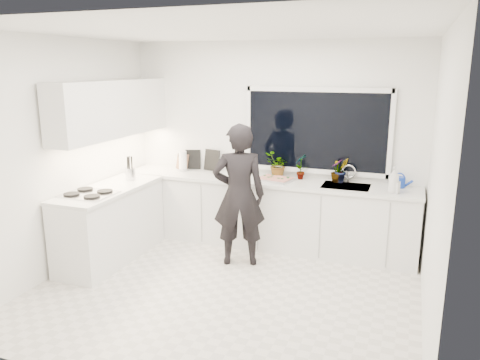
% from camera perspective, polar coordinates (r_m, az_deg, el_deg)
% --- Properties ---
extents(floor, '(4.00, 3.50, 0.02)m').
position_cam_1_polar(floor, '(5.21, -1.92, -13.48)').
color(floor, beige).
rests_on(floor, ground).
extents(wall_back, '(4.00, 0.02, 2.70)m').
position_cam_1_polar(wall_back, '(6.38, 3.97, 4.49)').
color(wall_back, white).
rests_on(wall_back, ground).
extents(wall_left, '(0.02, 3.50, 2.70)m').
position_cam_1_polar(wall_left, '(5.80, -20.79, 2.70)').
color(wall_left, white).
rests_on(wall_left, ground).
extents(wall_right, '(0.02, 3.50, 2.70)m').
position_cam_1_polar(wall_right, '(4.41, 22.91, -0.74)').
color(wall_right, white).
rests_on(wall_right, ground).
extents(ceiling, '(4.00, 3.50, 0.02)m').
position_cam_1_polar(ceiling, '(4.64, -2.20, 17.93)').
color(ceiling, white).
rests_on(ceiling, wall_back).
extents(window, '(1.80, 0.02, 1.00)m').
position_cam_1_polar(window, '(6.17, 9.28, 5.92)').
color(window, black).
rests_on(window, wall_back).
extents(base_cabinets_back, '(3.92, 0.58, 0.88)m').
position_cam_1_polar(base_cabinets_back, '(6.30, 3.03, -4.13)').
color(base_cabinets_back, white).
rests_on(base_cabinets_back, floor).
extents(base_cabinets_left, '(0.58, 1.60, 0.88)m').
position_cam_1_polar(base_cabinets_left, '(6.08, -15.47, -5.30)').
color(base_cabinets_left, white).
rests_on(base_cabinets_left, floor).
extents(countertop_back, '(3.94, 0.62, 0.04)m').
position_cam_1_polar(countertop_back, '(6.17, 3.06, -0.08)').
color(countertop_back, silver).
rests_on(countertop_back, base_cabinets_back).
extents(countertop_left, '(0.62, 1.60, 0.04)m').
position_cam_1_polar(countertop_left, '(5.95, -15.75, -1.10)').
color(countertop_left, silver).
rests_on(countertop_left, base_cabinets_left).
extents(upper_cabinets, '(0.34, 2.10, 0.70)m').
position_cam_1_polar(upper_cabinets, '(6.14, -15.33, 8.39)').
color(upper_cabinets, white).
rests_on(upper_cabinets, wall_left).
extents(sink, '(0.58, 0.42, 0.14)m').
position_cam_1_polar(sink, '(5.97, 12.76, -1.17)').
color(sink, silver).
rests_on(sink, countertop_back).
extents(faucet, '(0.03, 0.03, 0.22)m').
position_cam_1_polar(faucet, '(6.12, 13.09, 0.73)').
color(faucet, silver).
rests_on(faucet, countertop_back).
extents(stovetop, '(0.56, 0.48, 0.03)m').
position_cam_1_polar(stovetop, '(5.68, -17.99, -1.58)').
color(stovetop, black).
rests_on(stovetop, countertop_left).
extents(person, '(0.73, 0.61, 1.73)m').
position_cam_1_polar(person, '(5.60, -0.13, -1.87)').
color(person, black).
rests_on(person, floor).
extents(pizza_tray, '(0.50, 0.42, 0.03)m').
position_cam_1_polar(pizza_tray, '(6.10, 4.32, 0.08)').
color(pizza_tray, silver).
rests_on(pizza_tray, countertop_back).
extents(pizza, '(0.46, 0.37, 0.01)m').
position_cam_1_polar(pizza, '(6.09, 4.32, 0.23)').
color(pizza, red).
rests_on(pizza, pizza_tray).
extents(watering_can, '(0.18, 0.18, 0.13)m').
position_cam_1_polar(watering_can, '(6.05, 18.85, -0.24)').
color(watering_can, '#1133A8').
rests_on(watering_can, countertop_back).
extents(paper_towel_roll, '(0.13, 0.13, 0.26)m').
position_cam_1_polar(paper_towel_roll, '(6.70, -6.99, 2.26)').
color(paper_towel_roll, white).
rests_on(paper_towel_roll, countertop_back).
extents(knife_block, '(0.15, 0.12, 0.22)m').
position_cam_1_polar(knife_block, '(6.75, -7.03, 2.17)').
color(knife_block, '#976446').
rests_on(knife_block, countertop_back).
extents(utensil_crock, '(0.15, 0.15, 0.16)m').
position_cam_1_polar(utensil_crock, '(6.27, -13.22, 0.74)').
color(utensil_crock, '#BCBDC1').
rests_on(utensil_crock, countertop_left).
extents(picture_frame_large, '(0.22, 0.09, 0.28)m').
position_cam_1_polar(picture_frame_large, '(6.78, -5.75, 2.51)').
color(picture_frame_large, black).
rests_on(picture_frame_large, countertop_back).
extents(picture_frame_small, '(0.25, 0.08, 0.30)m').
position_cam_1_polar(picture_frame_small, '(6.65, -3.45, 2.44)').
color(picture_frame_small, black).
rests_on(picture_frame_small, countertop_back).
extents(herb_plants, '(1.15, 0.39, 0.34)m').
position_cam_1_polar(herb_plants, '(6.18, 7.41, 1.58)').
color(herb_plants, '#26662D').
rests_on(herb_plants, countertop_back).
extents(soap_bottles, '(0.15, 0.15, 0.32)m').
position_cam_1_polar(soap_bottles, '(5.74, 18.30, -0.14)').
color(soap_bottles, '#D8BF66').
rests_on(soap_bottles, countertop_back).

